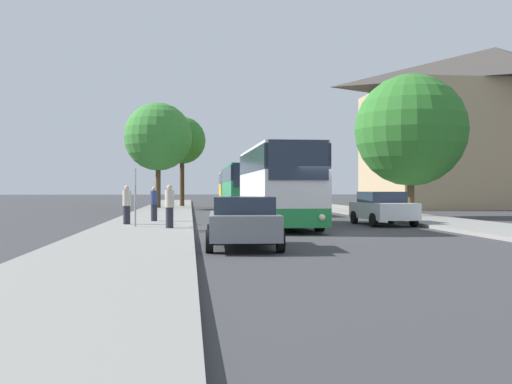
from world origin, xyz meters
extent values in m
plane|color=#38383A|center=(0.00, 0.00, 0.00)|extent=(300.00, 300.00, 0.00)
cube|color=gray|center=(-7.00, 0.00, 0.07)|extent=(4.00, 120.00, 0.15)
cube|color=gray|center=(7.00, 0.00, 0.07)|extent=(4.00, 120.00, 0.15)
cube|color=tan|center=(21.85, 28.34, 5.22)|extent=(21.31, 12.78, 10.43)
pyramid|color=#423D38|center=(21.85, 28.34, 12.35)|extent=(21.31, 12.78, 3.83)
cube|color=#238942|center=(-1.27, 4.10, 0.62)|extent=(2.49, 10.12, 0.70)
cube|color=silver|center=(-1.27, 4.10, 1.69)|extent=(2.49, 10.12, 1.43)
cube|color=#232D3D|center=(-1.27, 4.10, 2.88)|extent=(2.51, 9.92, 0.95)
cube|color=silver|center=(-1.27, 4.10, 3.41)|extent=(2.44, 9.92, 0.12)
cube|color=#232D3D|center=(-1.25, -0.98, 2.73)|extent=(2.20, 0.07, 1.45)
sphere|color=#F4EAC1|center=(-2.10, -1.01, 0.66)|extent=(0.24, 0.24, 0.24)
sphere|color=#F4EAC1|center=(-0.39, -1.00, 0.66)|extent=(0.24, 0.24, 0.24)
cylinder|color=black|center=(-2.48, 1.06, 0.50)|extent=(0.31, 1.00, 1.00)
cylinder|color=black|center=(-0.04, 1.07, 0.50)|extent=(0.31, 1.00, 1.00)
cylinder|color=black|center=(-2.51, 7.13, 0.50)|extent=(0.31, 1.00, 1.00)
cylinder|color=black|center=(-0.07, 7.14, 0.50)|extent=(0.31, 1.00, 1.00)
cube|color=silver|center=(-1.43, 18.15, 0.62)|extent=(2.59, 10.24, 0.70)
cube|color=#23844C|center=(-1.43, 18.15, 1.57)|extent=(2.59, 10.24, 1.20)
cube|color=#232D3D|center=(-1.43, 18.15, 2.65)|extent=(2.61, 10.04, 0.95)
cube|color=#23844C|center=(-1.43, 18.15, 3.18)|extent=(2.54, 10.04, 0.12)
cube|color=#232D3D|center=(-1.42, 13.00, 2.50)|extent=(2.31, 0.06, 1.45)
sphere|color=#F4EAC1|center=(-2.32, 12.98, 0.66)|extent=(0.24, 0.24, 0.24)
sphere|color=#F4EAC1|center=(-0.52, 12.99, 0.66)|extent=(0.24, 0.24, 0.24)
cylinder|color=black|center=(-2.71, 15.08, 0.50)|extent=(0.30, 1.00, 1.00)
cylinder|color=black|center=(-0.14, 15.08, 0.50)|extent=(0.30, 1.00, 1.00)
cylinder|color=black|center=(-2.72, 21.22, 0.50)|extent=(0.30, 1.00, 1.00)
cylinder|color=black|center=(-0.15, 21.23, 0.50)|extent=(0.30, 1.00, 1.00)
cube|color=#2D2D2D|center=(-1.06, 30.76, 0.62)|extent=(2.58, 10.31, 0.70)
cube|color=yellow|center=(-1.06, 30.76, 1.55)|extent=(2.58, 10.31, 1.15)
cube|color=#232D3D|center=(-1.06, 30.76, 2.60)|extent=(2.61, 10.11, 0.95)
cube|color=yellow|center=(-1.06, 30.76, 3.14)|extent=(2.53, 10.10, 0.12)
cube|color=#232D3D|center=(-1.05, 25.58, 2.45)|extent=(2.30, 0.06, 1.45)
sphere|color=#F4EAC1|center=(-1.95, 25.56, 0.66)|extent=(0.24, 0.24, 0.24)
sphere|color=#F4EAC1|center=(-0.16, 25.56, 0.66)|extent=(0.24, 0.24, 0.24)
cylinder|color=black|center=(-2.34, 27.67, 0.50)|extent=(0.30, 1.00, 1.00)
cylinder|color=black|center=(0.22, 27.67, 0.50)|extent=(0.30, 1.00, 1.00)
cylinder|color=black|center=(-2.35, 33.85, 0.50)|extent=(0.30, 1.00, 1.00)
cylinder|color=black|center=(0.21, 33.86, 0.50)|extent=(0.30, 1.00, 1.00)
cube|color=slate|center=(-3.63, -5.19, 0.65)|extent=(2.04, 4.07, 0.69)
cube|color=#232D3D|center=(-3.63, -5.35, 1.23)|extent=(1.74, 2.14, 0.47)
cylinder|color=black|center=(-4.51, -3.92, 0.31)|extent=(0.23, 0.63, 0.62)
cylinder|color=black|center=(-2.64, -4.00, 0.31)|extent=(0.23, 0.63, 0.62)
cylinder|color=black|center=(-4.62, -6.39, 0.31)|extent=(0.23, 0.63, 0.62)
cylinder|color=black|center=(-2.74, -6.47, 0.31)|extent=(0.23, 0.63, 0.62)
cube|color=silver|center=(3.77, 4.78, 0.68)|extent=(2.09, 4.33, 0.74)
cube|color=#232D3D|center=(3.76, 4.95, 1.30)|extent=(1.76, 2.29, 0.50)
cylinder|color=black|center=(4.77, 3.51, 0.31)|extent=(0.23, 0.63, 0.62)
cylinder|color=black|center=(2.89, 3.42, 0.31)|extent=(0.23, 0.63, 0.62)
cylinder|color=black|center=(4.64, 6.14, 0.31)|extent=(0.23, 0.63, 0.62)
cylinder|color=black|center=(2.76, 6.05, 0.31)|extent=(0.23, 0.63, 0.62)
cylinder|color=gray|center=(-7.35, 2.61, 1.33)|extent=(0.08, 0.08, 2.36)
cube|color=silver|center=(-7.35, 2.61, 2.16)|extent=(0.03, 0.45, 0.60)
cylinder|color=#23232D|center=(-6.83, 6.72, 0.54)|extent=(0.30, 0.30, 0.78)
cylinder|color=navy|center=(-6.83, 6.72, 1.26)|extent=(0.36, 0.36, 0.65)
sphere|color=tan|center=(-6.83, 6.72, 1.69)|extent=(0.21, 0.21, 0.21)
cylinder|color=#23232D|center=(-7.86, 4.28, 0.55)|extent=(0.30, 0.30, 0.80)
cylinder|color=#B2A899|center=(-7.86, 4.28, 1.28)|extent=(0.36, 0.36, 0.67)
sphere|color=tan|center=(-7.86, 4.28, 1.73)|extent=(0.22, 0.22, 0.22)
cylinder|color=#23232D|center=(-5.93, 1.54, 0.55)|extent=(0.30, 0.30, 0.81)
cylinder|color=#B2A899|center=(-5.93, 1.54, 1.30)|extent=(0.36, 0.36, 0.67)
sphere|color=tan|center=(-5.93, 1.54, 1.74)|extent=(0.22, 0.22, 0.22)
cylinder|color=#47331E|center=(-5.84, 31.67, 2.29)|extent=(0.40, 0.40, 4.29)
sphere|color=#2D7028|center=(-5.84, 31.67, 6.01)|extent=(4.21, 4.21, 4.21)
cylinder|color=#47331E|center=(-7.70, 26.87, 1.99)|extent=(0.40, 0.40, 3.69)
sphere|color=#387F33|center=(-7.70, 26.87, 5.90)|extent=(5.50, 5.50, 5.50)
cylinder|color=#513D23|center=(7.54, 11.15, 1.40)|extent=(0.40, 0.40, 2.51)
sphere|color=#2D7028|center=(7.54, 11.15, 5.07)|extent=(6.44, 6.44, 6.44)
camera|label=1|loc=(-5.13, -22.14, 1.70)|focal=42.00mm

